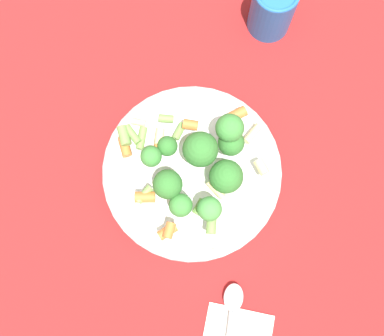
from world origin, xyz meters
The scene contains 5 objects.
ground_plane centered at (0.00, 0.00, 0.00)m, with size 3.00×3.00×0.00m, color maroon.
bowl centered at (0.00, 0.00, 0.02)m, with size 0.24×0.24×0.05m.
pasta_salad centered at (0.00, -0.01, 0.08)m, with size 0.21×0.19×0.07m.
cup centered at (0.26, 0.05, 0.04)m, with size 0.06×0.06×0.08m.
spoon centered at (-0.13, -0.16, 0.01)m, with size 0.14×0.09×0.01m.
Camera 1 is at (-0.10, -0.08, 0.62)m, focal length 42.00 mm.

